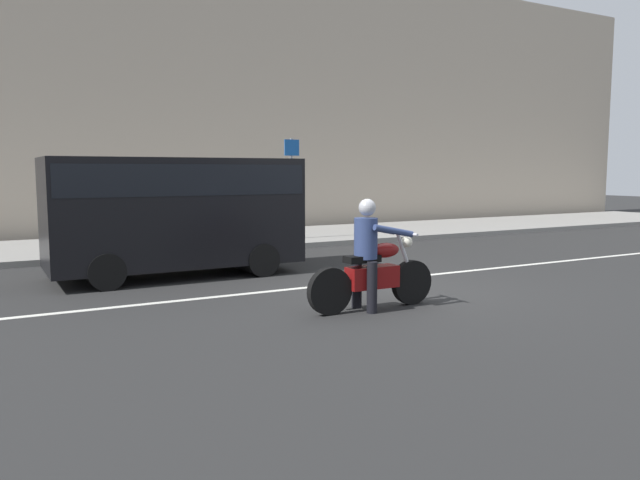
% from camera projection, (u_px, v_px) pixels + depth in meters
% --- Properties ---
extents(ground_plane, '(80.00, 80.00, 0.00)m').
position_uv_depth(ground_plane, '(397.00, 290.00, 10.58)').
color(ground_plane, '#262626').
extents(sidewalk_slab, '(40.00, 4.40, 0.14)m').
position_uv_depth(sidewalk_slab, '(229.00, 240.00, 17.52)').
color(sidewalk_slab, gray).
rests_on(sidewalk_slab, ground_plane).
extents(building_facade, '(40.00, 1.40, 9.05)m').
position_uv_depth(building_facade, '(190.00, 93.00, 19.98)').
color(building_facade, '#B7A893').
rests_on(building_facade, ground_plane).
extents(lane_marking_stripe, '(18.00, 0.14, 0.01)m').
position_uv_depth(lane_marking_stripe, '(358.00, 282.00, 11.26)').
color(lane_marking_stripe, silver).
rests_on(lane_marking_stripe, ground_plane).
extents(motorcycle_with_rider_denim_blue, '(2.12, 0.70, 1.62)m').
position_uv_depth(motorcycle_with_rider_denim_blue, '(372.00, 265.00, 9.00)').
color(motorcycle_with_rider_denim_blue, black).
rests_on(motorcycle_with_rider_denim_blue, ground_plane).
extents(parked_van_black, '(4.64, 1.96, 2.26)m').
position_uv_depth(parked_van_black, '(175.00, 208.00, 11.82)').
color(parked_van_black, black).
rests_on(parked_van_black, ground_plane).
extents(street_sign_post, '(0.44, 0.08, 2.77)m').
position_uv_depth(street_sign_post, '(292.00, 179.00, 17.09)').
color(street_sign_post, gray).
rests_on(street_sign_post, sidewalk_slab).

